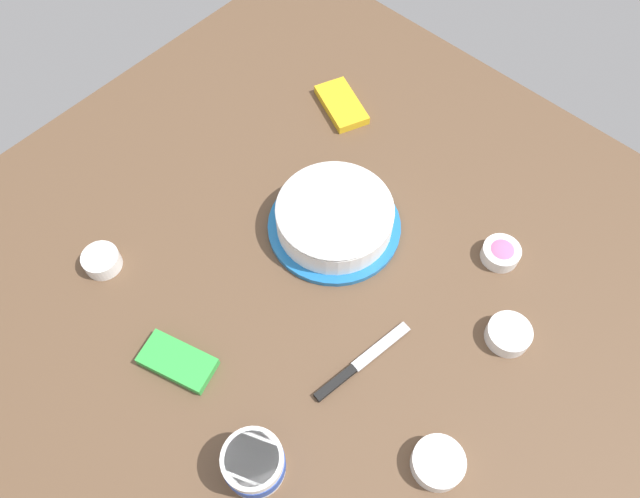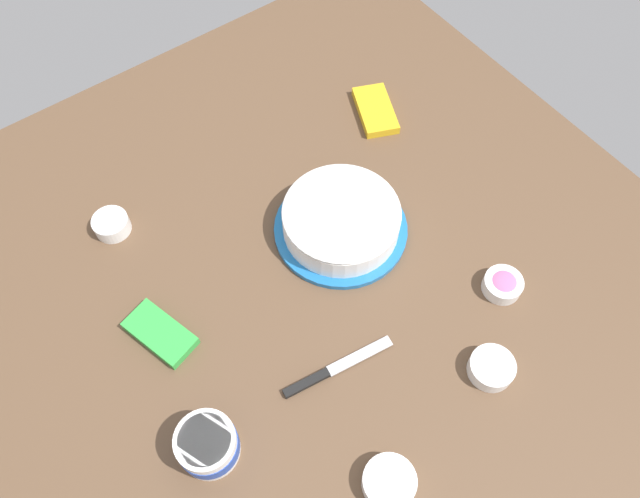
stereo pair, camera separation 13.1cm
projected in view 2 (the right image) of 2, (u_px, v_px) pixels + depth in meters
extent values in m
plane|color=brown|center=(308.00, 272.00, 1.32)|extent=(1.54, 1.54, 0.00)
cylinder|color=#1E6BB2|center=(341.00, 229.00, 1.37)|extent=(0.29, 0.29, 0.01)
cylinder|color=#DBB77A|center=(341.00, 222.00, 1.34)|extent=(0.23, 0.23, 0.05)
cylinder|color=white|center=(341.00, 220.00, 1.34)|extent=(0.25, 0.25, 0.06)
ellipsoid|color=white|center=(342.00, 212.00, 1.31)|extent=(0.25, 0.25, 0.02)
cylinder|color=white|center=(208.00, 445.00, 1.10)|extent=(0.11, 0.11, 0.08)
cylinder|color=#2347B2|center=(208.00, 445.00, 1.10)|extent=(0.11, 0.11, 0.04)
cylinder|color=white|center=(204.00, 440.00, 1.07)|extent=(0.09, 0.09, 0.01)
cube|color=silver|center=(360.00, 356.00, 1.22)|extent=(0.04, 0.14, 0.00)
cube|color=black|center=(307.00, 383.00, 1.19)|extent=(0.03, 0.10, 0.01)
cylinder|color=white|center=(502.00, 285.00, 1.29)|extent=(0.08, 0.08, 0.03)
cylinder|color=pink|center=(503.00, 284.00, 1.29)|extent=(0.07, 0.07, 0.01)
ellipsoid|color=pink|center=(504.00, 282.00, 1.28)|extent=(0.06, 0.06, 0.02)
cylinder|color=white|center=(112.00, 225.00, 1.36)|extent=(0.08, 0.08, 0.04)
cylinder|color=blue|center=(111.00, 224.00, 1.36)|extent=(0.07, 0.07, 0.01)
ellipsoid|color=blue|center=(110.00, 222.00, 1.35)|extent=(0.06, 0.06, 0.02)
cylinder|color=white|center=(389.00, 482.00, 1.09)|extent=(0.10, 0.10, 0.04)
cylinder|color=orange|center=(389.00, 482.00, 1.09)|extent=(0.08, 0.08, 0.01)
ellipsoid|color=orange|center=(390.00, 481.00, 1.08)|extent=(0.07, 0.07, 0.02)
cylinder|color=white|center=(491.00, 368.00, 1.20)|extent=(0.09, 0.09, 0.03)
cylinder|color=#B251C6|center=(491.00, 368.00, 1.20)|extent=(0.07, 0.07, 0.01)
ellipsoid|color=#B251C6|center=(492.00, 367.00, 1.19)|extent=(0.06, 0.06, 0.02)
cube|color=green|center=(160.00, 333.00, 1.24)|extent=(0.16, 0.11, 0.02)
cube|color=yellow|center=(375.00, 110.00, 1.54)|extent=(0.17, 0.14, 0.02)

